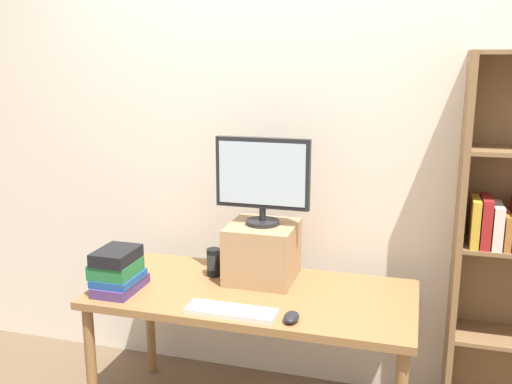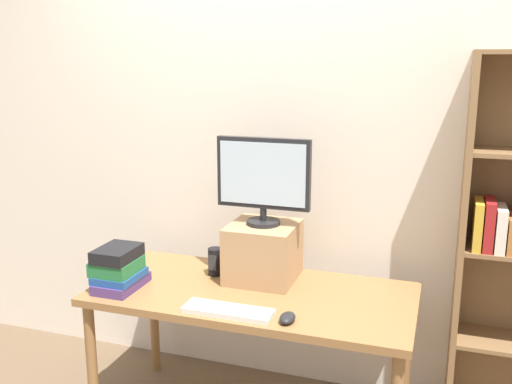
% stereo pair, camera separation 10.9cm
% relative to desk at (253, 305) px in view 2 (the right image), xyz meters
% --- Properties ---
extents(back_wall, '(7.00, 0.08, 2.60)m').
position_rel_desk_xyz_m(back_wall, '(0.00, 0.53, 0.67)').
color(back_wall, beige).
rests_on(back_wall, ground_plane).
extents(desk, '(1.50, 0.70, 0.70)m').
position_rel_desk_xyz_m(desk, '(0.00, 0.00, 0.00)').
color(desk, olive).
rests_on(desk, ground_plane).
extents(riser_box, '(0.32, 0.33, 0.28)m').
position_rel_desk_xyz_m(riser_box, '(-0.00, 0.16, 0.21)').
color(riser_box, '#A87F56').
rests_on(riser_box, desk).
extents(computer_monitor, '(0.46, 0.16, 0.42)m').
position_rel_desk_xyz_m(computer_monitor, '(-0.00, 0.16, 0.58)').
color(computer_monitor, black).
rests_on(computer_monitor, riser_box).
extents(keyboard, '(0.39, 0.12, 0.02)m').
position_rel_desk_xyz_m(keyboard, '(-0.02, -0.26, 0.08)').
color(keyboard, silver).
rests_on(keyboard, desk).
extents(computer_mouse, '(0.06, 0.10, 0.04)m').
position_rel_desk_xyz_m(computer_mouse, '(0.24, -0.26, 0.09)').
color(computer_mouse, black).
rests_on(computer_mouse, desk).
extents(book_stack, '(0.19, 0.27, 0.20)m').
position_rel_desk_xyz_m(book_stack, '(-0.61, -0.17, 0.17)').
color(book_stack, '#4C336B').
rests_on(book_stack, desk).
extents(desk_speaker, '(0.07, 0.08, 0.14)m').
position_rel_desk_xyz_m(desk_speaker, '(-0.24, 0.13, 0.14)').
color(desk_speaker, black).
rests_on(desk_speaker, desk).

